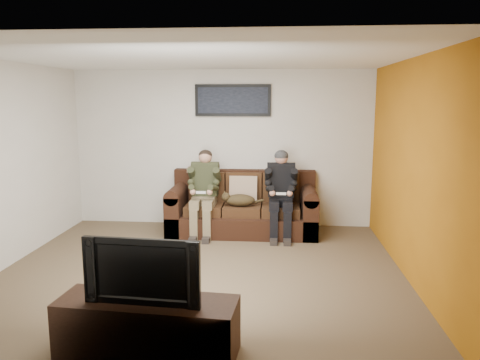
# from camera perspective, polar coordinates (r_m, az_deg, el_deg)

# --- Properties ---
(floor) EXTENTS (5.00, 5.00, 0.00)m
(floor) POSITION_cam_1_polar(r_m,az_deg,el_deg) (5.99, -4.68, -10.91)
(floor) COLOR brown
(floor) RESTS_ON ground
(ceiling) EXTENTS (5.00, 5.00, 0.00)m
(ceiling) POSITION_cam_1_polar(r_m,az_deg,el_deg) (5.63, -5.06, 14.69)
(ceiling) COLOR silver
(ceiling) RESTS_ON ground
(wall_back) EXTENTS (5.00, 0.00, 5.00)m
(wall_back) POSITION_cam_1_polar(r_m,az_deg,el_deg) (7.88, -2.18, 3.85)
(wall_back) COLOR beige
(wall_back) RESTS_ON ground
(wall_front) EXTENTS (5.00, 0.00, 5.00)m
(wall_front) POSITION_cam_1_polar(r_m,az_deg,el_deg) (3.51, -10.90, -3.86)
(wall_front) COLOR beige
(wall_front) RESTS_ON ground
(wall_left) EXTENTS (0.00, 4.50, 4.50)m
(wall_left) POSITION_cam_1_polar(r_m,az_deg,el_deg) (6.56, -26.96, 1.58)
(wall_left) COLOR beige
(wall_left) RESTS_ON ground
(wall_right) EXTENTS (0.00, 4.50, 4.50)m
(wall_right) POSITION_cam_1_polar(r_m,az_deg,el_deg) (5.81, 20.28, 1.10)
(wall_right) COLOR beige
(wall_right) RESTS_ON ground
(accent_wall_right) EXTENTS (0.00, 4.50, 4.50)m
(accent_wall_right) POSITION_cam_1_polar(r_m,az_deg,el_deg) (5.80, 20.18, 1.11)
(accent_wall_right) COLOR #AC6511
(accent_wall_right) RESTS_ON ground
(sofa) EXTENTS (2.34, 1.01, 0.96)m
(sofa) POSITION_cam_1_polar(r_m,az_deg,el_deg) (7.59, 0.39, -3.56)
(sofa) COLOR black
(sofa) RESTS_ON ground
(throw_pillow) EXTENTS (0.45, 0.21, 0.44)m
(throw_pillow) POSITION_cam_1_polar(r_m,az_deg,el_deg) (7.56, 0.41, -1.13)
(throw_pillow) COLOR tan
(throw_pillow) RESTS_ON sofa
(throw_blanket) EXTENTS (0.48, 0.23, 0.09)m
(throw_blanket) POSITION_cam_1_polar(r_m,az_deg,el_deg) (7.85, -4.64, 1.28)
(throw_blanket) COLOR tan
(throw_blanket) RESTS_ON sofa
(person_left) EXTENTS (0.51, 0.87, 1.32)m
(person_left) POSITION_cam_1_polar(r_m,az_deg,el_deg) (7.39, -4.41, -0.88)
(person_left) COLOR #79684B
(person_left) RESTS_ON sofa
(person_right) EXTENTS (0.51, 0.86, 1.33)m
(person_right) POSITION_cam_1_polar(r_m,az_deg,el_deg) (7.30, 5.02, -0.99)
(person_right) COLOR black
(person_right) RESTS_ON sofa
(cat) EXTENTS (0.66, 0.26, 0.24)m
(cat) POSITION_cam_1_polar(r_m,az_deg,el_deg) (7.30, -0.14, -2.43)
(cat) COLOR #4B391D
(cat) RESTS_ON sofa
(framed_poster) EXTENTS (1.25, 0.05, 0.52)m
(framed_poster) POSITION_cam_1_polar(r_m,az_deg,el_deg) (7.78, -0.88, 9.68)
(framed_poster) COLOR black
(framed_poster) RESTS_ON wall_back
(tv_stand) EXTENTS (1.54, 0.60, 0.47)m
(tv_stand) POSITION_cam_1_polar(r_m,az_deg,el_deg) (4.18, -11.19, -17.12)
(tv_stand) COLOR black
(tv_stand) RESTS_ON ground
(television) EXTENTS (0.98, 0.20, 0.56)m
(television) POSITION_cam_1_polar(r_m,az_deg,el_deg) (3.98, -11.44, -10.48)
(television) COLOR black
(television) RESTS_ON tv_stand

